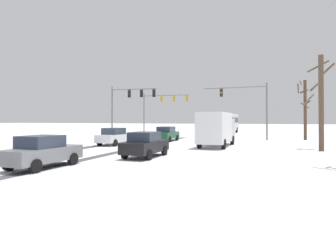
# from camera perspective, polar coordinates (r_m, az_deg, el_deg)

# --- Properties ---
(wheel_track_left_lane) EXTENTS (0.79, 34.01, 0.01)m
(wheel_track_left_lane) POSITION_cam_1_polar(r_m,az_deg,el_deg) (23.17, -8.24, -6.75)
(wheel_track_left_lane) COLOR #4C4C51
(wheel_track_left_lane) RESTS_ON ground
(wheel_track_right_lane) EXTENTS (1.19, 34.01, 0.01)m
(wheel_track_right_lane) POSITION_cam_1_polar(r_m,az_deg,el_deg) (25.35, -16.84, -6.21)
(wheel_track_right_lane) COLOR #4C4C51
(wheel_track_right_lane) RESTS_ON ground
(sidewalk_kerb_right) EXTENTS (4.00, 34.01, 0.12)m
(sidewalk_kerb_right) POSITION_cam_1_polar(r_m,az_deg,el_deg) (19.22, 23.21, -7.77)
(sidewalk_kerb_right) COLOR white
(sidewalk_kerb_right) RESTS_ON ground
(traffic_signal_near_left) EXTENTS (5.85, 0.66, 6.50)m
(traffic_signal_near_left) POSITION_cam_1_polar(r_m,az_deg,el_deg) (35.93, -7.57, 3.01)
(traffic_signal_near_left) COLOR slate
(traffic_signal_near_left) RESTS_ON ground
(traffic_signal_far_left) EXTENTS (7.35, 0.65, 6.50)m
(traffic_signal_far_left) POSITION_cam_1_polar(r_m,az_deg,el_deg) (44.89, -1.20, 2.32)
(traffic_signal_far_left) COLOR slate
(traffic_signal_far_left) RESTS_ON ground
(traffic_signal_near_right) EXTENTS (7.33, 0.68, 6.50)m
(traffic_signal_near_right) POSITION_cam_1_polar(r_m,az_deg,el_deg) (34.28, 15.30, 2.74)
(traffic_signal_near_right) COLOR slate
(traffic_signal_near_right) RESTS_ON ground
(car_dark_green_lead) EXTENTS (1.90, 4.14, 1.62)m
(car_dark_green_lead) POSITION_cam_1_polar(r_m,az_deg,el_deg) (32.31, -0.32, -3.61)
(car_dark_green_lead) COLOR #194C2D
(car_dark_green_lead) RESTS_ON ground
(car_white_second) EXTENTS (1.97, 4.17, 1.62)m
(car_white_second) POSITION_cam_1_polar(r_m,az_deg,el_deg) (27.99, -10.45, -4.04)
(car_white_second) COLOR silver
(car_white_second) RESTS_ON ground
(car_black_third) EXTENTS (1.94, 4.16, 1.62)m
(car_black_third) POSITION_cam_1_polar(r_m,az_deg,el_deg) (18.86, -4.46, -5.66)
(car_black_third) COLOR black
(car_black_third) RESTS_ON ground
(car_grey_fourth) EXTENTS (1.98, 4.17, 1.62)m
(car_grey_fourth) POSITION_cam_1_polar(r_m,az_deg,el_deg) (15.96, -23.40, -6.50)
(car_grey_fourth) COLOR slate
(car_grey_fourth) RESTS_ON ground
(bus_oncoming) EXTENTS (2.95, 11.08, 3.38)m
(bus_oncoming) POSITION_cam_1_polar(r_m,az_deg,el_deg) (51.20, 11.51, -1.22)
(bus_oncoming) COLOR silver
(bus_oncoming) RESTS_ON ground
(box_truck_delivery) EXTENTS (2.52, 7.48, 3.02)m
(box_truck_delivery) POSITION_cam_1_polar(r_m,az_deg,el_deg) (26.51, 9.57, -2.46)
(box_truck_delivery) COLOR #B7BABF
(box_truck_delivery) RESTS_ON ground
(bare_tree_sidewalk_mid) EXTENTS (2.19, 1.67, 7.35)m
(bare_tree_sidewalk_mid) POSITION_cam_1_polar(r_m,az_deg,el_deg) (25.13, 27.76, 2.62)
(bare_tree_sidewalk_mid) COLOR brown
(bare_tree_sidewalk_mid) RESTS_ON ground
(bare_tree_sidewalk_far) EXTENTS (1.49, 1.58, 7.08)m
(bare_tree_sidewalk_far) POSITION_cam_1_polar(r_m,az_deg,el_deg) (37.91, 25.22, 1.38)
(bare_tree_sidewalk_far) COLOR #4C3828
(bare_tree_sidewalk_far) RESTS_ON ground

